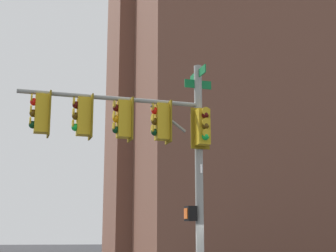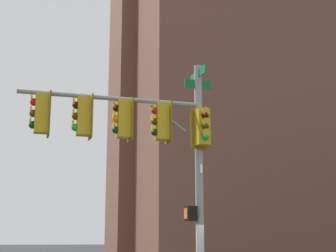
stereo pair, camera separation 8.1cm
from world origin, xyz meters
TOP-DOWN VIEW (x-y plane):
  - signal_pole_assembly at (0.09, -1.37)m, footprint 1.37×5.32m
  - building_brick_nearside at (-28.55, 11.91)m, footprint 27.26×21.04m
  - building_brick_midblock at (-36.24, 7.74)m, footprint 17.99×15.25m
  - building_glass_tower at (-50.88, 30.72)m, footprint 25.74×25.10m

SIDE VIEW (x-z plane):
  - signal_pole_assembly at x=0.09m, z-range 1.27..8.27m
  - building_brick_midblock at x=-36.24m, z-range 0.00..34.03m
  - building_brick_nearside at x=-28.55m, z-range 0.00..43.45m
  - building_glass_tower at x=-50.88m, z-range 0.00..56.08m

